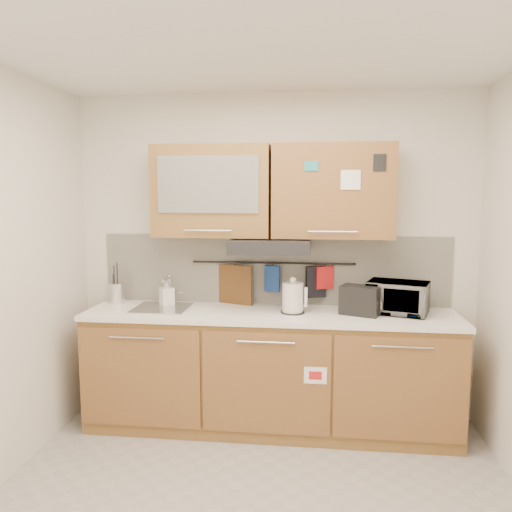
# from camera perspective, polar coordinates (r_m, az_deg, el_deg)

# --- Properties ---
(ceiling) EXTENTS (3.20, 3.20, 0.00)m
(ceiling) POSITION_cam_1_polar(r_m,az_deg,el_deg) (2.65, -0.84, 24.48)
(ceiling) COLOR white
(ceiling) RESTS_ON wall_back
(wall_back) EXTENTS (3.20, 0.00, 3.20)m
(wall_back) POSITION_cam_1_polar(r_m,az_deg,el_deg) (4.05, 2.00, -0.14)
(wall_back) COLOR silver
(wall_back) RESTS_ON ground
(base_cabinet) EXTENTS (2.80, 0.64, 0.88)m
(base_cabinet) POSITION_cam_1_polar(r_m,az_deg,el_deg) (3.97, 1.56, -13.64)
(base_cabinet) COLOR olive
(base_cabinet) RESTS_ON floor
(countertop) EXTENTS (2.82, 0.62, 0.04)m
(countertop) POSITION_cam_1_polar(r_m,az_deg,el_deg) (3.82, 1.58, -6.69)
(countertop) COLOR white
(countertop) RESTS_ON base_cabinet
(backsplash) EXTENTS (2.80, 0.02, 0.56)m
(backsplash) POSITION_cam_1_polar(r_m,az_deg,el_deg) (4.05, 1.98, -1.56)
(backsplash) COLOR silver
(backsplash) RESTS_ON countertop
(upper_cabinets) EXTENTS (1.82, 0.37, 0.70)m
(upper_cabinets) POSITION_cam_1_polar(r_m,az_deg,el_deg) (3.84, 1.74, 7.40)
(upper_cabinets) COLOR olive
(upper_cabinets) RESTS_ON wall_back
(range_hood) EXTENTS (0.60, 0.46, 0.10)m
(range_hood) POSITION_cam_1_polar(r_m,az_deg,el_deg) (3.79, 1.69, 1.19)
(range_hood) COLOR black
(range_hood) RESTS_ON upper_cabinets
(sink) EXTENTS (0.42, 0.40, 0.26)m
(sink) POSITION_cam_1_polar(r_m,az_deg,el_deg) (3.99, -10.67, -5.84)
(sink) COLOR silver
(sink) RESTS_ON countertop
(utensil_rail) EXTENTS (1.30, 0.02, 0.02)m
(utensil_rail) POSITION_cam_1_polar(r_m,az_deg,el_deg) (4.01, 1.94, -0.80)
(utensil_rail) COLOR black
(utensil_rail) RESTS_ON backsplash
(utensil_crock) EXTENTS (0.15, 0.15, 0.33)m
(utensil_crock) POSITION_cam_1_polar(r_m,az_deg,el_deg) (4.26, -15.63, -4.06)
(utensil_crock) COLOR silver
(utensil_crock) RESTS_ON countertop
(kettle) EXTENTS (0.20, 0.18, 0.28)m
(kettle) POSITION_cam_1_polar(r_m,az_deg,el_deg) (3.76, 4.25, -4.87)
(kettle) COLOR silver
(kettle) RESTS_ON countertop
(toaster) EXTENTS (0.33, 0.27, 0.21)m
(toaster) POSITION_cam_1_polar(r_m,az_deg,el_deg) (3.79, 11.86, -4.94)
(toaster) COLOR black
(toaster) RESTS_ON countertop
(microwave) EXTENTS (0.50, 0.41, 0.24)m
(microwave) POSITION_cam_1_polar(r_m,az_deg,el_deg) (3.89, 15.89, -4.58)
(microwave) COLOR #999999
(microwave) RESTS_ON countertop
(soap_bottle) EXTENTS (0.14, 0.14, 0.22)m
(soap_bottle) POSITION_cam_1_polar(r_m,az_deg,el_deg) (4.06, -10.16, -4.10)
(soap_bottle) COLOR #999999
(soap_bottle) RESTS_ON countertop
(cutting_board) EXTENTS (0.30, 0.14, 0.38)m
(cutting_board) POSITION_cam_1_polar(r_m,az_deg,el_deg) (4.06, -2.44, -3.71)
(cutting_board) COLOR brown
(cutting_board) RESTS_ON utensil_rail
(oven_mitt) EXTENTS (0.13, 0.07, 0.21)m
(oven_mitt) POSITION_cam_1_polar(r_m,az_deg,el_deg) (4.01, 1.88, -2.60)
(oven_mitt) COLOR navy
(oven_mitt) RESTS_ON utensil_rail
(dark_pouch) EXTENTS (0.16, 0.10, 0.25)m
(dark_pouch) POSITION_cam_1_polar(r_m,az_deg,el_deg) (4.00, 6.84, -2.95)
(dark_pouch) COLOR black
(dark_pouch) RESTS_ON utensil_rail
(pot_holder) EXTENTS (0.14, 0.08, 0.18)m
(pot_holder) POSITION_cam_1_polar(r_m,az_deg,el_deg) (3.99, 7.88, -2.47)
(pot_holder) COLOR red
(pot_holder) RESTS_ON utensil_rail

